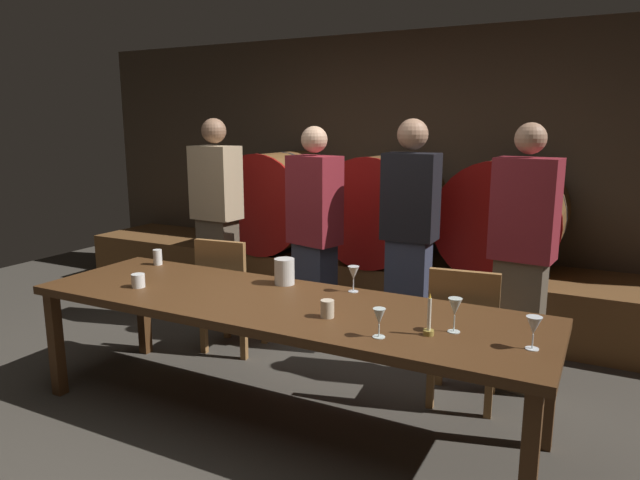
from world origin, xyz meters
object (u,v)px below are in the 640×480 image
(wine_glass_far_left, at_px, (353,274))
(guest_far_left, at_px, (217,223))
(chair_right, at_px, (464,330))
(pitcher, at_px, (284,271))
(chair_left, at_px, (229,289))
(cup_center, at_px, (138,281))
(wine_glass_center_left, at_px, (379,318))
(guest_center_right, at_px, (409,237))
(wine_glass_far_right, at_px, (534,326))
(wine_glass_center_right, at_px, (455,308))
(cup_right, at_px, (327,309))
(guest_center_left, at_px, (314,236))
(candle_center, at_px, (429,324))
(dining_table, at_px, (279,311))
(wine_barrel_right, at_px, (505,216))
(wine_barrel_left, at_px, (282,200))
(wine_barrel_center, at_px, (385,208))
(cup_left, at_px, (158,257))
(guest_far_right, at_px, (522,258))

(wine_glass_far_left, bearing_deg, guest_far_left, 154.37)
(chair_right, distance_m, pitcher, 1.14)
(chair_left, bearing_deg, cup_center, 80.87)
(chair_right, relative_size, wine_glass_center_left, 6.24)
(guest_center_right, distance_m, wine_glass_far_right, 1.70)
(wine_glass_center_right, distance_m, cup_right, 0.65)
(wine_glass_far_left, distance_m, cup_right, 0.48)
(guest_center_left, xyz_separation_m, wine_glass_center_right, (1.37, -1.16, -0.02))
(candle_center, xyz_separation_m, wine_glass_far_right, (0.46, 0.04, 0.05))
(dining_table, relative_size, wine_glass_far_left, 19.23)
(wine_barrel_right, distance_m, dining_table, 2.31)
(chair_right, relative_size, guest_center_right, 0.51)
(wine_glass_center_right, bearing_deg, candle_center, -135.57)
(guest_center_left, height_order, candle_center, guest_center_left)
(wine_barrel_left, xyz_separation_m, wine_glass_far_left, (1.55, -1.77, -0.13))
(wine_barrel_center, bearing_deg, wine_glass_far_right, -55.07)
(wine_glass_center_left, height_order, cup_left, wine_glass_center_left)
(dining_table, xyz_separation_m, wine_glass_far_right, (1.36, -0.08, 0.16))
(cup_right, bearing_deg, guest_far_right, 56.20)
(wine_glass_center_right, xyz_separation_m, wine_glass_far_right, (0.36, -0.05, -0.01))
(chair_left, bearing_deg, dining_table, 135.12)
(wine_barrel_right, bearing_deg, wine_glass_far_left, -107.49)
(chair_left, height_order, guest_center_left, guest_center_left)
(wine_barrel_center, xyz_separation_m, candle_center, (1.08, -2.25, -0.18))
(wine_barrel_left, relative_size, guest_center_right, 0.55)
(wine_barrel_left, distance_m, wine_glass_far_left, 2.35)
(wine_glass_far_right, bearing_deg, guest_far_right, 100.67)
(cup_center, bearing_deg, cup_left, 121.16)
(guest_far_left, height_order, wine_glass_far_left, guest_far_left)
(guest_far_right, distance_m, wine_glass_center_left, 1.39)
(wine_barrel_right, bearing_deg, guest_center_right, -121.58)
(cup_right, bearing_deg, wine_glass_far_left, 97.76)
(guest_far_left, distance_m, wine_glass_far_right, 2.89)
(wine_glass_far_left, height_order, cup_right, wine_glass_far_left)
(dining_table, bearing_deg, wine_glass_far_right, -3.46)
(wine_glass_far_right, bearing_deg, wine_barrel_right, 102.92)
(guest_center_right, distance_m, wine_glass_center_left, 1.58)
(cup_center, bearing_deg, wine_glass_far_right, 1.86)
(wine_glass_center_left, relative_size, wine_glass_center_right, 0.84)
(candle_center, bearing_deg, wine_glass_far_right, 5.40)
(wine_barrel_left, relative_size, wine_glass_far_right, 6.26)
(wine_glass_center_right, bearing_deg, dining_table, 178.21)
(guest_far_right, height_order, cup_center, guest_far_right)
(wine_glass_far_left, relative_size, cup_center, 1.89)
(wine_barrel_center, bearing_deg, guest_far_right, -38.91)
(pitcher, bearing_deg, wine_glass_far_right, -14.68)
(chair_left, distance_m, wine_glass_center_right, 2.03)
(wine_barrel_right, distance_m, pitcher, 2.08)
(candle_center, xyz_separation_m, cup_left, (-2.10, 0.45, -0.00))
(pitcher, relative_size, wine_glass_far_left, 1.04)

